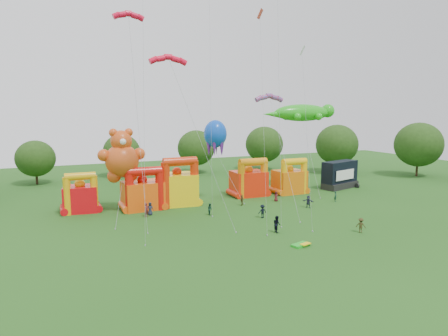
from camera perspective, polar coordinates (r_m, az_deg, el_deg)
name	(u,v)px	position (r m, az deg, el deg)	size (l,w,h in m)	color
ground	(315,263)	(38.75, 12.80, -13.14)	(160.00, 160.00, 0.00)	#204F16
tree_ring	(302,197)	(36.77, 11.10, -4.06)	(121.58, 123.66, 12.07)	#352314
bouncy_castle_0	(81,196)	(58.69, -19.81, -3.85)	(4.87, 4.09, 5.70)	red
bouncy_castle_1	(143,193)	(57.90, -11.49, -3.50)	(5.73, 4.73, 6.25)	#F7510D
bouncy_castle_2	(178,187)	(59.52, -6.63, -2.67)	(5.93, 4.91, 7.33)	yellow
bouncy_castle_3	(249,181)	(65.74, 3.64, -1.90)	(5.46, 4.43, 6.37)	red
bouncy_castle_4	(290,180)	(68.48, 9.43, -1.66)	(5.03, 4.07, 6.11)	orange
stage_trailer	(340,175)	(75.14, 16.21, -0.97)	(8.06, 4.82, 4.94)	black
teddy_bear_kite	(121,176)	(55.11, -14.53, -1.10)	(6.46, 10.98, 11.65)	#CB4816
gecko_kite	(308,141)	(70.17, 11.87, 3.86)	(14.66, 11.45, 15.18)	green
octopus_kite	(224,162)	(60.93, 0.05, 0.84)	(4.75, 6.20, 12.62)	blue
parafoil_kites	(210,143)	(47.71, -2.08, 3.65)	(23.32, 10.94, 26.44)	red
diamond_kites	(234,89)	(48.53, 1.50, 11.26)	(21.51, 17.34, 39.34)	red
folded_kite_bundle	(301,245)	(43.01, 10.96, -10.71)	(2.20, 1.52, 0.31)	green
spectator_0	(150,209)	(54.79, -10.51, -5.74)	(0.86, 0.56, 1.76)	#212738
spectator_1	(146,210)	(53.95, -11.02, -5.90)	(0.69, 0.45, 1.88)	maroon
spectator_2	(210,209)	(54.09, -2.01, -5.88)	(0.77, 0.60, 1.59)	#193E2D
spectator_3	(262,211)	(52.76, 5.51, -6.17)	(1.15, 0.66, 1.77)	black
spectator_4	(242,200)	(59.30, 2.58, -4.62)	(0.93, 0.39, 1.58)	#473E1C
spectator_5	(308,202)	(59.20, 11.94, -4.71)	(1.65, 0.53, 1.78)	#2A2D47
spectator_6	(276,196)	(62.37, 7.45, -4.05)	(0.76, 0.49, 1.55)	#56181D
spectator_7	(336,197)	(63.95, 15.64, -3.94)	(0.60, 0.39, 1.63)	#183D2D
spectator_8	(277,224)	(46.86, 7.56, -7.95)	(0.95, 0.74, 1.96)	black
spectator_9	(361,225)	(49.01, 18.97, -7.75)	(1.12, 0.64, 1.73)	#373016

